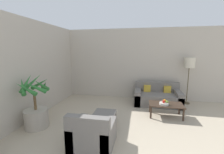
% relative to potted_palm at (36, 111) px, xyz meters
% --- Properties ---
extents(wall_back, '(8.49, 0.06, 2.70)m').
position_rel_potted_palm_xyz_m(wall_back, '(3.04, 2.85, 0.93)').
color(wall_back, '#BCB2A3').
rests_on(wall_back, ground_plane).
extents(potted_palm, '(0.76, 0.76, 1.32)m').
position_rel_potted_palm_xyz_m(potted_palm, '(0.00, 0.00, 0.00)').
color(potted_palm, '#ADA393').
rests_on(potted_palm, ground_plane).
extents(sofa_loveseat, '(1.56, 0.85, 0.74)m').
position_rel_potted_palm_xyz_m(sofa_loveseat, '(3.08, 2.25, -0.17)').
color(sofa_loveseat, slate).
rests_on(sofa_loveseat, ground_plane).
extents(floor_lamp, '(0.34, 0.34, 1.63)m').
position_rel_potted_palm_xyz_m(floor_lamp, '(4.12, 2.53, 0.97)').
color(floor_lamp, brown).
rests_on(floor_lamp, ground_plane).
extents(coffee_table, '(0.94, 0.54, 0.37)m').
position_rel_potted_palm_xyz_m(coffee_table, '(3.21, 1.26, -0.10)').
color(coffee_table, '#38281E').
rests_on(coffee_table, ground_plane).
extents(fruit_bowl, '(0.25, 0.25, 0.05)m').
position_rel_potted_palm_xyz_m(fruit_bowl, '(3.15, 1.19, -0.02)').
color(fruit_bowl, beige).
rests_on(fruit_bowl, coffee_table).
extents(apple_red, '(0.08, 0.08, 0.08)m').
position_rel_potted_palm_xyz_m(apple_red, '(3.13, 1.17, 0.04)').
color(apple_red, red).
rests_on(apple_red, fruit_bowl).
extents(apple_green, '(0.07, 0.07, 0.07)m').
position_rel_potted_palm_xyz_m(apple_green, '(3.23, 1.19, 0.04)').
color(apple_green, olive).
rests_on(apple_green, fruit_bowl).
extents(orange_fruit, '(0.08, 0.08, 0.08)m').
position_rel_potted_palm_xyz_m(orange_fruit, '(3.17, 1.26, 0.04)').
color(orange_fruit, orange).
rests_on(orange_fruit, fruit_bowl).
extents(armchair, '(0.80, 0.78, 0.76)m').
position_rel_potted_palm_xyz_m(armchair, '(1.60, -0.48, -0.17)').
color(armchair, slate).
rests_on(armchair, ground_plane).
extents(ottoman, '(0.53, 0.53, 0.36)m').
position_rel_potted_palm_xyz_m(ottoman, '(1.63, 0.36, -0.25)').
color(ottoman, slate).
rests_on(ottoman, ground_plane).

